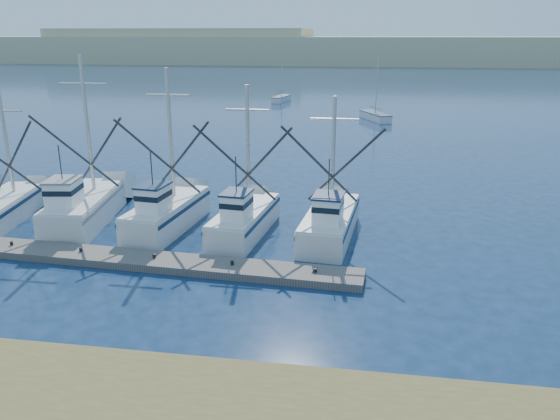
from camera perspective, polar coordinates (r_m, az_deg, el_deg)
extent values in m
plane|color=#0C2338|center=(21.92, -2.74, -11.84)|extent=(500.00, 500.00, 0.00)
cube|color=#605C56|center=(29.56, -20.04, -4.42)|extent=(28.60, 3.56, 0.38)
cube|color=tan|center=(228.74, 8.26, 16.24)|extent=(360.00, 60.00, 10.00)
cube|color=silver|center=(37.26, -26.92, 0.06)|extent=(3.61, 7.52, 1.39)
cylinder|color=#B7B2A8|center=(37.37, -26.68, 6.32)|extent=(0.22, 0.22, 6.39)
cube|color=silver|center=(34.79, -19.69, 0.03)|extent=(3.84, 8.24, 1.65)
cube|color=white|center=(32.68, -21.63, 1.58)|extent=(1.83, 2.14, 1.50)
cylinder|color=#B7B2A8|center=(34.88, -19.49, 8.36)|extent=(0.22, 0.22, 8.10)
cube|color=silver|center=(32.37, -11.65, -0.61)|extent=(3.03, 7.53, 1.59)
cube|color=white|center=(30.25, -13.05, 1.06)|extent=(1.52, 1.91, 1.50)
cylinder|color=#B7B2A8|center=(32.41, -11.39, 7.74)|extent=(0.22, 0.22, 7.51)
cube|color=silver|center=(30.99, -3.71, -1.28)|extent=(2.93, 7.24, 1.41)
cube|color=white|center=(28.86, -4.54, 0.29)|extent=(1.46, 1.84, 1.50)
cylinder|color=#B7B2A8|center=(31.05, -3.38, 6.65)|extent=(0.22, 0.22, 6.83)
cube|color=silver|center=(30.58, 5.23, -1.57)|extent=(3.05, 7.73, 1.43)
cube|color=white|center=(28.28, 5.04, -0.06)|extent=(1.55, 1.96, 1.50)
cylinder|color=#B7B2A8|center=(30.79, 5.59, 5.98)|extent=(0.22, 0.22, 6.25)
cube|color=silver|center=(74.39, 9.91, 9.57)|extent=(4.23, 6.79, 0.90)
cylinder|color=#B7B2A8|center=(74.23, 10.08, 12.70)|extent=(0.12, 0.12, 7.20)
cube|color=silver|center=(93.85, 0.14, 11.51)|extent=(2.57, 5.99, 0.90)
cylinder|color=#B7B2A8|center=(93.79, 0.17, 13.99)|extent=(0.12, 0.12, 7.20)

